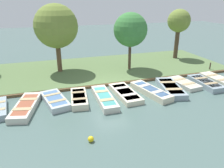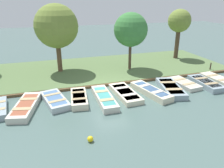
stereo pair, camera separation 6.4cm
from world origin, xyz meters
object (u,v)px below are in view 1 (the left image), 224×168
at_px(park_tree_center, 130,30).
at_px(rowboat_8, 170,88).
at_px(mooring_post_far, 210,67).
at_px(rowboat_9, 184,83).
at_px(rowboat_4, 79,98).
at_px(rowboat_11, 218,79).
at_px(park_tree_right, 179,22).
at_px(rowboat_2, 26,107).
at_px(rowboat_5, 104,98).
at_px(buoy, 91,139).
at_px(rowboat_6, 125,93).
at_px(rowboat_7, 151,91).
at_px(rowboat_10, 205,83).
at_px(rowboat_3, 55,100).
at_px(park_tree_left, 56,26).

bearing_deg(park_tree_center, rowboat_8, 11.88).
bearing_deg(mooring_post_far, rowboat_9, -62.75).
bearing_deg(rowboat_4, rowboat_11, 98.13).
xyz_separation_m(rowboat_4, park_tree_right, (-6.96, 11.56, 3.72)).
bearing_deg(rowboat_2, rowboat_4, 106.42).
bearing_deg(rowboat_5, rowboat_9, 97.58).
distance_m(rowboat_8, buoy, 7.91).
xyz_separation_m(rowboat_5, rowboat_8, (-0.16, 4.98, 0.00)).
bearing_deg(park_tree_right, rowboat_9, -27.77).
relative_size(rowboat_5, park_tree_right, 0.69).
relative_size(rowboat_5, mooring_post_far, 4.26).
xyz_separation_m(rowboat_6, park_tree_right, (-7.06, 8.43, 3.76)).
bearing_deg(rowboat_6, rowboat_5, -80.97).
height_order(mooring_post_far, park_tree_center, park_tree_center).
relative_size(rowboat_7, mooring_post_far, 4.28).
distance_m(rowboat_6, rowboat_9, 4.96).
bearing_deg(rowboat_7, rowboat_8, 80.50).
bearing_deg(rowboat_10, rowboat_5, -87.28).
distance_m(rowboat_8, rowboat_10, 3.04).
bearing_deg(mooring_post_far, rowboat_11, -26.09).
bearing_deg(rowboat_4, rowboat_9, 98.97).
xyz_separation_m(rowboat_2, park_tree_right, (-7.11, 14.77, 3.74)).
xyz_separation_m(rowboat_5, rowboat_9, (-0.75, 6.51, -0.04)).
xyz_separation_m(rowboat_9, park_tree_center, (-4.59, -2.62, 3.50)).
bearing_deg(buoy, rowboat_3, -164.34).
distance_m(rowboat_3, rowboat_11, 12.70).
height_order(park_tree_left, park_tree_right, park_tree_left).
distance_m(rowboat_5, park_tree_right, 12.98).
height_order(rowboat_7, rowboat_11, rowboat_7).
distance_m(rowboat_3, park_tree_right, 15.17).
bearing_deg(rowboat_10, rowboat_2, -89.06).
bearing_deg(rowboat_7, mooring_post_far, 97.97).
height_order(rowboat_10, park_tree_center, park_tree_center).
relative_size(rowboat_7, park_tree_right, 0.69).
height_order(rowboat_8, park_tree_left, park_tree_left).
height_order(rowboat_9, park_tree_right, park_tree_right).
bearing_deg(buoy, rowboat_10, 113.02).
relative_size(rowboat_6, rowboat_7, 0.93).
distance_m(rowboat_6, rowboat_8, 3.41).
bearing_deg(rowboat_3, rowboat_8, 74.22).
bearing_deg(park_tree_center, rowboat_7, -5.89).
bearing_deg(buoy, rowboat_9, 119.65).
bearing_deg(park_tree_right, rowboat_11, -3.08).
distance_m(rowboat_6, mooring_post_far, 9.52).
bearing_deg(rowboat_10, park_tree_right, 165.87).
xyz_separation_m(rowboat_7, rowboat_11, (-0.67, 6.30, -0.05)).
relative_size(rowboat_7, rowboat_10, 1.17).
distance_m(rowboat_9, mooring_post_far, 4.75).
height_order(rowboat_7, rowboat_9, rowboat_7).
bearing_deg(rowboat_10, park_tree_left, -120.55).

